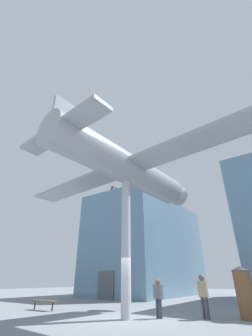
{
  "coord_description": "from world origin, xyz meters",
  "views": [
    {
      "loc": [
        6.75,
        -9.53,
        1.55
      ],
      "look_at": [
        0.0,
        0.0,
        7.38
      ],
      "focal_mm": 24.0,
      "sensor_mm": 36.0,
      "label": 1
    }
  ],
  "objects_px": {
    "support_pylon_central": "(126,242)",
    "plaza_bench": "(44,301)",
    "visitor_person": "(158,295)",
    "visitor_second": "(203,292)",
    "info_kiosk": "(244,291)",
    "suspended_airplane": "(129,169)"
  },
  "relations": [
    {
      "from": "support_pylon_central",
      "to": "plaza_bench",
      "type": "distance_m",
      "value": 6.39
    },
    {
      "from": "suspended_airplane",
      "to": "info_kiosk",
      "type": "distance_m",
      "value": 8.17
    },
    {
      "from": "visitor_second",
      "to": "visitor_person",
      "type": "bearing_deg",
      "value": 26.56
    },
    {
      "from": "support_pylon_central",
      "to": "visitor_second",
      "type": "distance_m",
      "value": 4.18
    },
    {
      "from": "support_pylon_central",
      "to": "visitor_person",
      "type": "bearing_deg",
      "value": 46.23
    },
    {
      "from": "support_pylon_central",
      "to": "suspended_airplane",
      "type": "height_order",
      "value": "suspended_airplane"
    },
    {
      "from": "visitor_second",
      "to": "info_kiosk",
      "type": "height_order",
      "value": "info_kiosk"
    },
    {
      "from": "support_pylon_central",
      "to": "suspended_airplane",
      "type": "distance_m",
      "value": 4.15
    },
    {
      "from": "info_kiosk",
      "to": "plaza_bench",
      "type": "bearing_deg",
      "value": -163.56
    },
    {
      "from": "plaza_bench",
      "to": "visitor_second",
      "type": "bearing_deg",
      "value": 14.07
    },
    {
      "from": "suspended_airplane",
      "to": "info_kiosk",
      "type": "relative_size",
      "value": 8.09
    },
    {
      "from": "visitor_second",
      "to": "suspended_airplane",
      "type": "bearing_deg",
      "value": 30.72
    },
    {
      "from": "visitor_person",
      "to": "visitor_second",
      "type": "bearing_deg",
      "value": -138.82
    },
    {
      "from": "support_pylon_central",
      "to": "plaza_bench",
      "type": "relative_size",
      "value": 3.57
    },
    {
      "from": "visitor_person",
      "to": "info_kiosk",
      "type": "relative_size",
      "value": 0.75
    },
    {
      "from": "support_pylon_central",
      "to": "visitor_second",
      "type": "height_order",
      "value": "support_pylon_central"
    },
    {
      "from": "visitor_second",
      "to": "info_kiosk",
      "type": "distance_m",
      "value": 1.8
    },
    {
      "from": "support_pylon_central",
      "to": "visitor_person",
      "type": "distance_m",
      "value": 2.79
    },
    {
      "from": "suspended_airplane",
      "to": "visitor_person",
      "type": "bearing_deg",
      "value": 44.69
    },
    {
      "from": "visitor_second",
      "to": "info_kiosk",
      "type": "xyz_separation_m",
      "value": [
        1.59,
        0.85,
        0.05
      ]
    },
    {
      "from": "info_kiosk",
      "to": "support_pylon_central",
      "type": "bearing_deg",
      "value": -146.3
    },
    {
      "from": "visitor_person",
      "to": "plaza_bench",
      "type": "bearing_deg",
      "value": 21.42
    }
  ]
}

